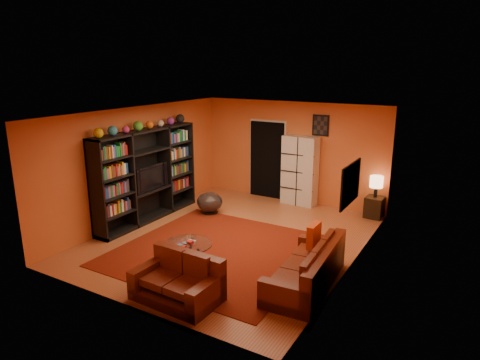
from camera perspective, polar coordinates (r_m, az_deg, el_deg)
The scene contains 20 objects.
floor at distance 9.01m, azimuth -1.04°, elevation -7.71°, with size 6.00×6.00×0.00m, color #97532E.
ceiling at distance 8.35m, azimuth -1.13°, elevation 8.95°, with size 6.00×6.00×0.00m, color white.
wall_back at distance 11.19m, azimuth 6.94°, elevation 3.72°, with size 6.00×6.00×0.00m, color #CF622D.
wall_front at distance 6.35m, azimuth -15.37°, elevation -5.76°, with size 6.00×6.00×0.00m, color #CF622D.
wall_left at distance 10.08m, azimuth -13.32°, elevation 2.14°, with size 6.00×6.00×0.00m, color #CF622D.
wall_right at distance 7.64m, azimuth 15.15°, elevation -2.15°, with size 6.00×6.00×0.00m, color #CF622D.
rug at distance 8.42m, azimuth -2.96°, elevation -9.40°, with size 3.60×3.60×0.01m, color #571409.
doorway at distance 11.51m, azimuth 3.61°, elevation 2.69°, with size 0.95×0.10×2.04m, color black.
wall_art_right at distance 7.29m, azimuth 14.53°, elevation -0.49°, with size 0.03×1.00×0.70m, color black.
wall_art_back at distance 10.78m, azimuth 10.70°, elevation 7.17°, with size 0.42×0.03×0.52m, color black.
entertainment_unit at distance 9.99m, azimuth -12.30°, elevation 0.60°, with size 0.45×3.00×2.10m, color black.
tv at distance 9.97m, azimuth -12.08°, elevation 0.36°, with size 0.13×1.02×0.58m, color black.
sofa at distance 7.16m, azimuth 9.33°, elevation -11.75°, with size 0.95×2.06×0.85m.
loveseat at distance 6.82m, azimuth -8.03°, elevation -13.15°, with size 1.35×0.84×0.85m.
throw_pillow at distance 7.60m, azimuth 9.83°, elevation -7.30°, with size 0.12×0.42×0.42m, color #DB4718.
coffee_table at distance 7.70m, azimuth -7.02°, elevation -8.76°, with size 0.87×0.87×0.44m.
storage_cabinet at distance 10.99m, azimuth 7.98°, elevation 1.24°, with size 0.89×0.39×1.77m, color beige.
bowl_chair at distance 10.39m, azimuth -4.07°, elevation -2.97°, with size 0.62×0.62×0.51m.
side_table at distance 10.57m, azimuth 17.47°, elevation -3.48°, with size 0.40×0.40×0.50m, color black.
table_lamp at distance 10.40m, azimuth 17.73°, elevation -0.30°, with size 0.30×0.30×0.50m.
Camera 1 is at (4.32, -7.09, 3.52)m, focal length 32.00 mm.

